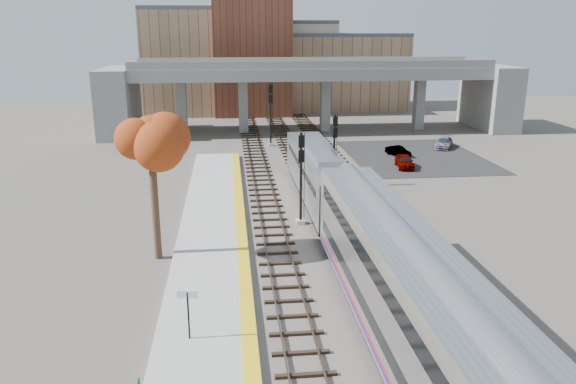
{
  "coord_description": "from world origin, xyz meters",
  "views": [
    {
      "loc": [
        -5.96,
        -29.64,
        13.31
      ],
      "look_at": [
        -2.04,
        7.21,
        2.5
      ],
      "focal_mm": 35.0,
      "sensor_mm": 36.0,
      "label": 1
    }
  ],
  "objects_px": {
    "signal_mast_near": "(301,181)",
    "car_b": "(398,151)",
    "signal_mast_far": "(271,115)",
    "coach": "(407,300)",
    "tree": "(151,152)",
    "signal_mast_mid": "(334,153)",
    "locomotive": "(319,174)",
    "car_a": "(404,161)",
    "car_c": "(444,143)"
  },
  "relations": [
    {
      "from": "car_b",
      "to": "signal_mast_near",
      "type": "bearing_deg",
      "value": -145.88
    },
    {
      "from": "car_a",
      "to": "signal_mast_far",
      "type": "bearing_deg",
      "value": 142.71
    },
    {
      "from": "locomotive",
      "to": "signal_mast_mid",
      "type": "bearing_deg",
      "value": 64.32
    },
    {
      "from": "car_a",
      "to": "tree",
      "type": "bearing_deg",
      "value": -129.05
    },
    {
      "from": "coach",
      "to": "signal_mast_near",
      "type": "distance_m",
      "value": 17.49
    },
    {
      "from": "signal_mast_near",
      "to": "car_a",
      "type": "distance_m",
      "value": 19.91
    },
    {
      "from": "tree",
      "to": "car_b",
      "type": "relative_size",
      "value": 2.75
    },
    {
      "from": "locomotive",
      "to": "car_c",
      "type": "bearing_deg",
      "value": 47.07
    },
    {
      "from": "tree",
      "to": "car_a",
      "type": "xyz_separation_m",
      "value": [
        21.66,
        20.6,
        -5.86
      ]
    },
    {
      "from": "locomotive",
      "to": "car_b",
      "type": "height_order",
      "value": "locomotive"
    },
    {
      "from": "coach",
      "to": "signal_mast_far",
      "type": "distance_m",
      "value": 45.06
    },
    {
      "from": "locomotive",
      "to": "signal_mast_mid",
      "type": "relative_size",
      "value": 3.01
    },
    {
      "from": "signal_mast_far",
      "to": "signal_mast_mid",
      "type": "bearing_deg",
      "value": -77.33
    },
    {
      "from": "signal_mast_near",
      "to": "car_a",
      "type": "bearing_deg",
      "value": 51.31
    },
    {
      "from": "signal_mast_near",
      "to": "car_b",
      "type": "height_order",
      "value": "signal_mast_near"
    },
    {
      "from": "signal_mast_mid",
      "to": "signal_mast_near",
      "type": "bearing_deg",
      "value": -113.55
    },
    {
      "from": "signal_mast_far",
      "to": "car_c",
      "type": "height_order",
      "value": "signal_mast_far"
    },
    {
      "from": "locomotive",
      "to": "signal_mast_far",
      "type": "bearing_deg",
      "value": 95.36
    },
    {
      "from": "signal_mast_far",
      "to": "car_a",
      "type": "bearing_deg",
      "value": -44.69
    },
    {
      "from": "tree",
      "to": "car_a",
      "type": "bearing_deg",
      "value": 43.55
    },
    {
      "from": "signal_mast_near",
      "to": "car_c",
      "type": "height_order",
      "value": "signal_mast_near"
    },
    {
      "from": "signal_mast_far",
      "to": "locomotive",
      "type": "bearing_deg",
      "value": -84.64
    },
    {
      "from": "coach",
      "to": "car_a",
      "type": "distance_m",
      "value": 34.41
    },
    {
      "from": "signal_mast_near",
      "to": "signal_mast_far",
      "type": "xyz_separation_m",
      "value": [
        0.0,
        27.64,
        0.54
      ]
    },
    {
      "from": "signal_mast_far",
      "to": "tree",
      "type": "distance_m",
      "value": 34.23
    },
    {
      "from": "coach",
      "to": "signal_mast_near",
      "type": "relative_size",
      "value": 3.82
    },
    {
      "from": "tree",
      "to": "car_a",
      "type": "relative_size",
      "value": 2.31
    },
    {
      "from": "signal_mast_mid",
      "to": "signal_mast_far",
      "type": "distance_m",
      "value": 18.7
    },
    {
      "from": "car_c",
      "to": "car_b",
      "type": "bearing_deg",
      "value": -121.4
    },
    {
      "from": "car_a",
      "to": "car_c",
      "type": "height_order",
      "value": "car_a"
    },
    {
      "from": "tree",
      "to": "coach",
      "type": "bearing_deg",
      "value": -46.87
    },
    {
      "from": "signal_mast_mid",
      "to": "signal_mast_far",
      "type": "relative_size",
      "value": 0.86
    },
    {
      "from": "signal_mast_mid",
      "to": "tree",
      "type": "bearing_deg",
      "value": -132.6
    },
    {
      "from": "tree",
      "to": "signal_mast_near",
      "type": "bearing_deg",
      "value": 29.06
    },
    {
      "from": "car_a",
      "to": "signal_mast_mid",
      "type": "bearing_deg",
      "value": -136.52
    },
    {
      "from": "car_b",
      "to": "car_a",
      "type": "bearing_deg",
      "value": -123.29
    },
    {
      "from": "locomotive",
      "to": "coach",
      "type": "distance_m",
      "value": 22.61
    },
    {
      "from": "car_c",
      "to": "signal_mast_mid",
      "type": "bearing_deg",
      "value": -107.1
    },
    {
      "from": "coach",
      "to": "signal_mast_near",
      "type": "height_order",
      "value": "signal_mast_near"
    },
    {
      "from": "coach",
      "to": "signal_mast_mid",
      "type": "xyz_separation_m",
      "value": [
        2.0,
        26.77,
        0.21
      ]
    },
    {
      "from": "signal_mast_mid",
      "to": "car_a",
      "type": "bearing_deg",
      "value": 36.08
    },
    {
      "from": "coach",
      "to": "tree",
      "type": "height_order",
      "value": "tree"
    },
    {
      "from": "tree",
      "to": "car_b",
      "type": "height_order",
      "value": "tree"
    },
    {
      "from": "car_c",
      "to": "signal_mast_near",
      "type": "bearing_deg",
      "value": -99.74
    },
    {
      "from": "signal_mast_far",
      "to": "car_b",
      "type": "distance_m",
      "value": 15.34
    },
    {
      "from": "signal_mast_mid",
      "to": "car_a",
      "type": "relative_size",
      "value": 1.66
    },
    {
      "from": "signal_mast_near",
      "to": "signal_mast_far",
      "type": "distance_m",
      "value": 27.65
    },
    {
      "from": "tree",
      "to": "signal_mast_far",
      "type": "bearing_deg",
      "value": 74.16
    },
    {
      "from": "signal_mast_mid",
      "to": "car_c",
      "type": "distance_m",
      "value": 21.76
    },
    {
      "from": "car_c",
      "to": "coach",
      "type": "bearing_deg",
      "value": -83.58
    }
  ]
}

